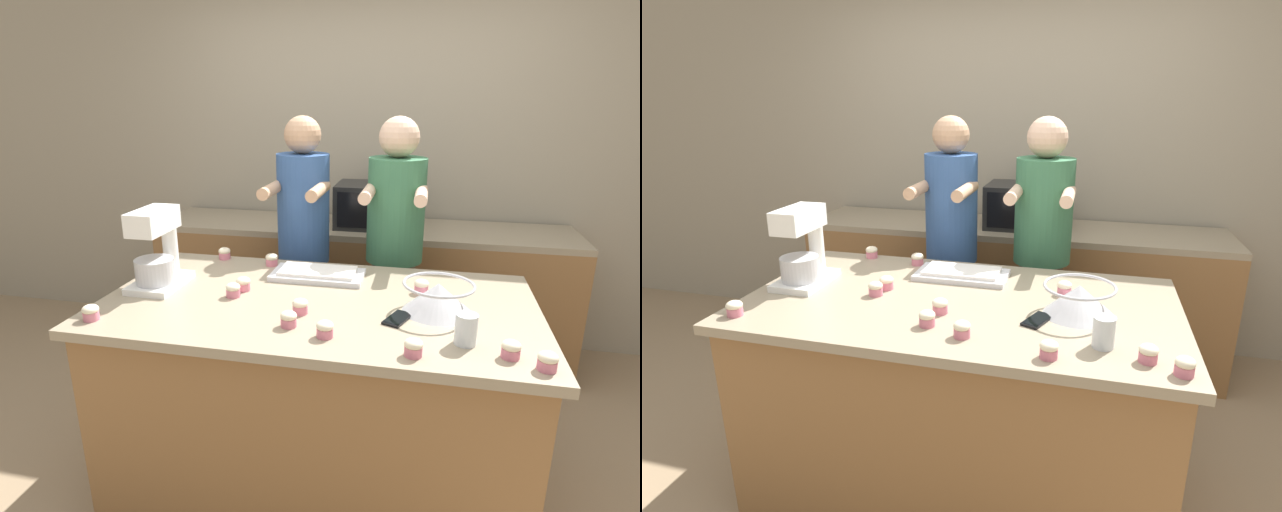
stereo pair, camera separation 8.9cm
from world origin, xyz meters
The scene contains 24 objects.
ground_plane centered at (0.00, 0.00, 0.00)m, with size 16.00×16.00×0.00m, color #937A5B.
back_wall centered at (0.00, 1.71, 1.35)m, with size 10.00×0.06×2.70m.
island_counter centered at (0.00, 0.00, 0.47)m, with size 1.81×1.00×0.94m.
back_counter centered at (0.00, 1.36, 0.46)m, with size 2.80×0.60×0.93m.
person_left centered at (-0.26, 0.78, 0.89)m, with size 0.32×0.49×1.67m.
person_right centered at (0.27, 0.78, 0.89)m, with size 0.33×0.50×1.67m.
stand_mixer centered at (-0.74, 0.01, 1.10)m, with size 0.20×0.30×0.36m.
mixing_bowl centered at (0.49, -0.02, 1.00)m, with size 0.28×0.28×0.12m.
baking_tray centered at (-0.06, 0.27, 0.96)m, with size 0.44×0.22×0.04m.
microwave_oven centered at (0.06, 1.36, 1.07)m, with size 0.45×0.37×0.29m.
cell_phone centered at (0.35, -0.13, 0.94)m, with size 0.12×0.16×0.01m.
drinking_glass centered at (0.59, -0.28, 0.99)m, with size 0.08×0.08×0.11m.
cupcake_0 centered at (0.73, -0.35, 0.97)m, with size 0.06×0.06×0.06m.
cupcake_1 centered at (0.83, -0.41, 0.97)m, with size 0.06×0.06×0.06m.
cupcake_2 centered at (-0.04, -0.15, 0.97)m, with size 0.06×0.06×0.06m.
cupcake_3 centered at (0.43, 0.17, 0.97)m, with size 0.06×0.06×0.06m.
cupcake_4 centered at (-0.36, -0.04, 0.97)m, with size 0.06×0.06×0.06m.
cupcake_5 centered at (-0.61, 0.45, 0.97)m, with size 0.06×0.06×0.06m.
cupcake_6 centered at (-0.33, 0.40, 0.97)m, with size 0.06×0.06×0.06m.
cupcake_7 centered at (0.42, -0.40, 0.97)m, with size 0.06×0.06×0.06m.
cupcake_8 centered at (0.10, -0.33, 0.97)m, with size 0.06×0.06×0.06m.
cupcake_9 centered at (-0.05, -0.28, 0.97)m, with size 0.06×0.06×0.06m.
cupcake_10 centered at (-0.81, -0.38, 0.97)m, with size 0.06×0.06×0.06m.
cupcake_11 centered at (-0.35, 0.04, 0.97)m, with size 0.06×0.06×0.06m.
Camera 1 is at (0.43, -1.91, 1.76)m, focal length 28.00 mm.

